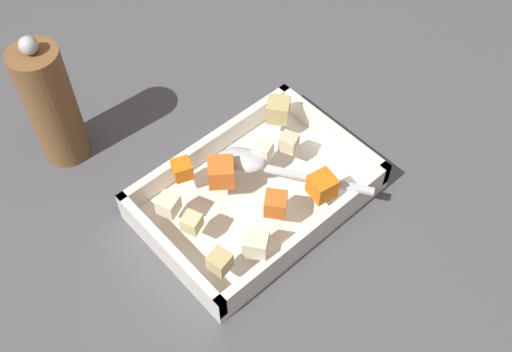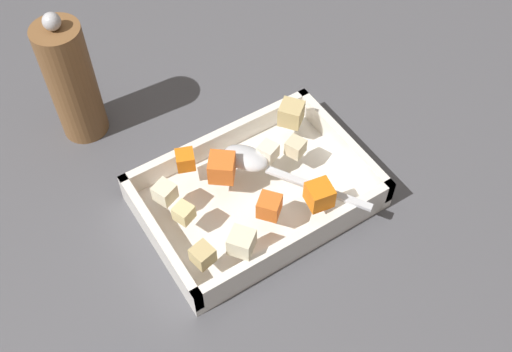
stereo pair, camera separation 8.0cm
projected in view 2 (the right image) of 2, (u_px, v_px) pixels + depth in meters
ground_plane at (271, 205)px, 0.85m from camera, size 4.00×4.00×0.00m
baking_dish at (256, 196)px, 0.84m from camera, size 0.31×0.21×0.05m
carrot_chunk_corner_sw at (185, 160)px, 0.82m from camera, size 0.03×0.03×0.02m
carrot_chunk_near_left at (222, 168)px, 0.81m from camera, size 0.05×0.05×0.03m
carrot_chunk_back_center at (319, 195)px, 0.78m from camera, size 0.04×0.04×0.03m
carrot_chunk_far_right at (269, 206)px, 0.77m from camera, size 0.04×0.04×0.03m
potato_chunk_mid_right at (184, 213)px, 0.77m from camera, size 0.03×0.03×0.02m
potato_chunk_mid_left at (203, 255)px, 0.73m from camera, size 0.03×0.03×0.02m
potato_chunk_front_center at (295, 147)px, 0.83m from camera, size 0.03×0.03×0.02m
potato_chunk_center at (242, 242)px, 0.74m from camera, size 0.04×0.04×0.03m
potato_chunk_under_handle at (165, 192)px, 0.79m from camera, size 0.03×0.03×0.02m
potato_chunk_corner_se at (291, 113)px, 0.86m from camera, size 0.04×0.04×0.03m
parsnip_chunk_heap_side at (268, 152)px, 0.83m from camera, size 0.03×0.03×0.02m
serving_spoon at (255, 162)px, 0.82m from camera, size 0.13×0.19×0.02m
pepper_mill at (72, 82)px, 0.86m from camera, size 0.07×0.07×0.21m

